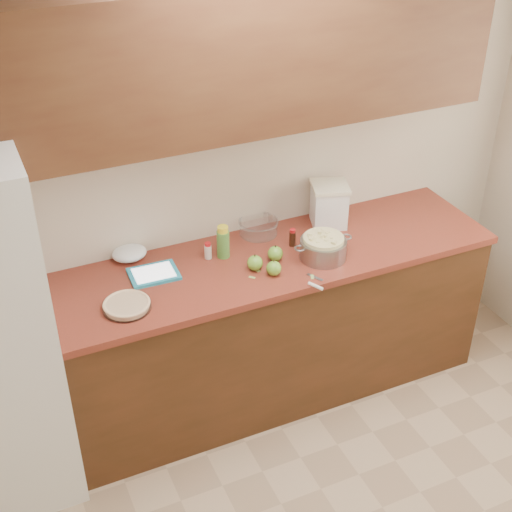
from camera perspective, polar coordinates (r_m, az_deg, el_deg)
name	(u,v)px	position (r m, az deg, el deg)	size (l,w,h in m)	color
room_shell	(436,381)	(2.52, 14.17, -9.71)	(3.60, 3.60, 3.60)	tan
counter_run	(256,328)	(4.01, 0.02, -5.82)	(2.64, 0.68, 0.92)	#4D2815
upper_cabinets	(243,58)	(3.44, -1.08, 15.58)	(2.60, 0.34, 0.70)	#502F18
pie	(127,305)	(3.44, -10.30, -3.90)	(0.23, 0.23, 0.04)	silver
colander	(323,248)	(3.75, 5.39, 0.67)	(0.34, 0.25, 0.12)	gray
flour_canister	(329,204)	(4.03, 5.86, 4.15)	(0.25, 0.25, 0.25)	white
tablet	(154,274)	(3.66, -8.18, -1.43)	(0.25, 0.20, 0.02)	teal
paring_knife	(316,285)	(3.56, 4.78, -2.30)	(0.09, 0.17, 0.02)	gray
lemon_bottle	(223,242)	(3.73, -2.65, 1.11)	(0.07, 0.07, 0.18)	#4C8C38
cinnamon_shaker	(208,251)	(3.75, -3.86, 0.41)	(0.04, 0.04, 0.09)	beige
vanilla_bottle	(292,238)	(3.85, 2.93, 1.47)	(0.04, 0.04, 0.10)	black
mixing_bowl	(258,226)	(3.96, 0.19, 2.38)	(0.22, 0.22, 0.08)	silver
paper_towel	(129,253)	(3.79, -10.10, 0.23)	(0.18, 0.15, 0.08)	white
apple_left	(255,263)	(3.65, -0.08, -0.56)	(0.08, 0.08, 0.09)	#68A32F
apple_center	(275,254)	(3.72, 1.55, 0.19)	(0.08, 0.08, 0.09)	#68A32F
apple_front	(274,268)	(3.61, 1.43, -0.99)	(0.08, 0.08, 0.09)	#68A32F
peel_a	(256,270)	(3.67, 0.02, -1.11)	(0.05, 0.02, 0.00)	#9EC05D
peel_b	(312,277)	(3.62, 4.52, -1.68)	(0.04, 0.02, 0.00)	#9EC05D
peel_c	(252,277)	(3.61, -0.32, -1.72)	(0.03, 0.01, 0.00)	#9EC05D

